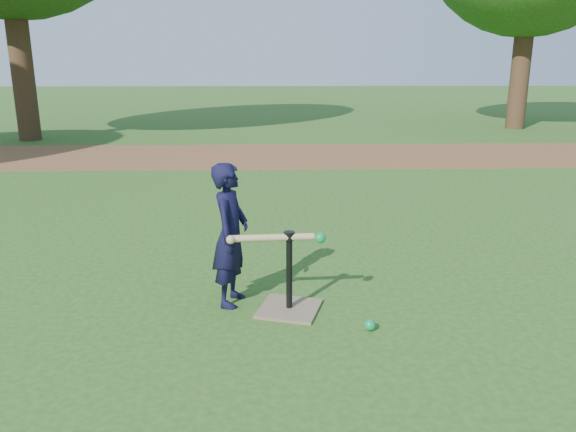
{
  "coord_description": "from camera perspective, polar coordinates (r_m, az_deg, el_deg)",
  "views": [
    {
      "loc": [
        -0.29,
        -3.52,
        1.8
      ],
      "look_at": [
        -0.16,
        0.66,
        0.65
      ],
      "focal_mm": 35.0,
      "sensor_mm": 36.0,
      "label": 1
    }
  ],
  "objects": [
    {
      "name": "ground",
      "position": [
        3.96,
        2.67,
        -11.65
      ],
      "size": [
        80.0,
        80.0,
        0.0
      ],
      "primitive_type": "plane",
      "color": "#285116",
      "rests_on": "ground"
    },
    {
      "name": "dirt_strip",
      "position": [
        11.17,
        -0.25,
        6.18
      ],
      "size": [
        24.0,
        3.0,
        0.01
      ],
      "primitive_type": "cube",
      "color": "brown",
      "rests_on": "ground"
    },
    {
      "name": "child",
      "position": [
        4.23,
        -5.86,
        -1.92
      ],
      "size": [
        0.34,
        0.45,
        1.09
      ],
      "primitive_type": "imported",
      "rotation": [
        0.0,
        0.0,
        1.35
      ],
      "color": "black",
      "rests_on": "ground"
    },
    {
      "name": "wiffle_ball_ground",
      "position": [
        4.0,
        8.33,
        -10.9
      ],
      "size": [
        0.08,
        0.08,
        0.08
      ],
      "primitive_type": "sphere",
      "color": "#0C8A46",
      "rests_on": "ground"
    },
    {
      "name": "batting_tee",
      "position": [
        4.23,
        0.13,
        -8.16
      ],
      "size": [
        0.53,
        0.53,
        0.61
      ],
      "color": "#7D684F",
      "rests_on": "ground"
    },
    {
      "name": "swing_action",
      "position": [
        4.03,
        -0.99,
        -2.24
      ],
      "size": [
        0.71,
        0.12,
        0.08
      ],
      "color": "tan",
      "rests_on": "ground"
    }
  ]
}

